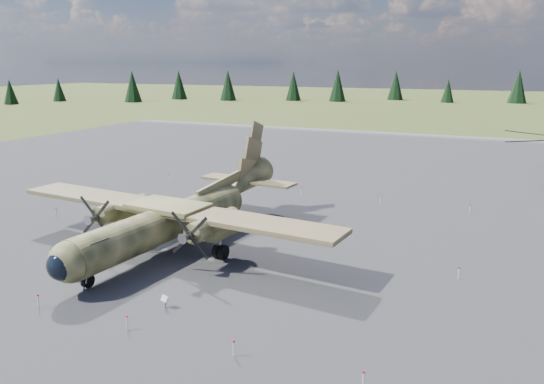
% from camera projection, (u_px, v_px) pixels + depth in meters
% --- Properties ---
extents(ground, '(500.00, 500.00, 0.00)m').
position_uv_depth(ground, '(224.00, 244.00, 39.26)').
color(ground, '#445023').
rests_on(ground, ground).
extents(apron, '(120.00, 120.00, 0.04)m').
position_uv_depth(apron, '(278.00, 210.00, 48.13)').
color(apron, slate).
rests_on(apron, ground).
extents(transport_plane, '(26.34, 23.86, 8.67)m').
position_uv_depth(transport_plane, '(177.00, 214.00, 38.01)').
color(transport_plane, '#383C20').
rests_on(transport_plane, ground).
extents(info_placard_left, '(0.55, 0.35, 0.80)m').
position_uv_depth(info_placard_left, '(83.00, 282.00, 31.08)').
color(info_placard_left, gray).
rests_on(info_placard_left, ground).
extents(info_placard_right, '(0.52, 0.34, 0.76)m').
position_uv_depth(info_placard_right, '(165.00, 300.00, 28.77)').
color(info_placard_right, gray).
rests_on(info_placard_right, ground).
extents(barrier_fence, '(33.12, 29.62, 0.85)m').
position_uv_depth(barrier_fence, '(218.00, 237.00, 39.25)').
color(barrier_fence, silver).
rests_on(barrier_fence, ground).
extents(treeline, '(328.33, 332.67, 11.00)m').
position_uv_depth(treeline, '(272.00, 166.00, 43.51)').
color(treeline, black).
rests_on(treeline, ground).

